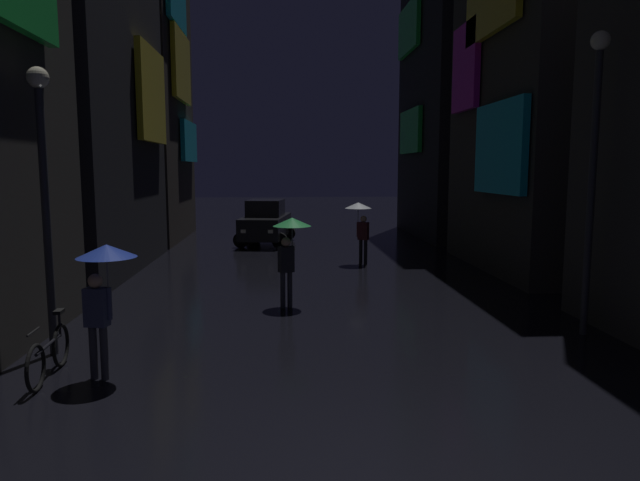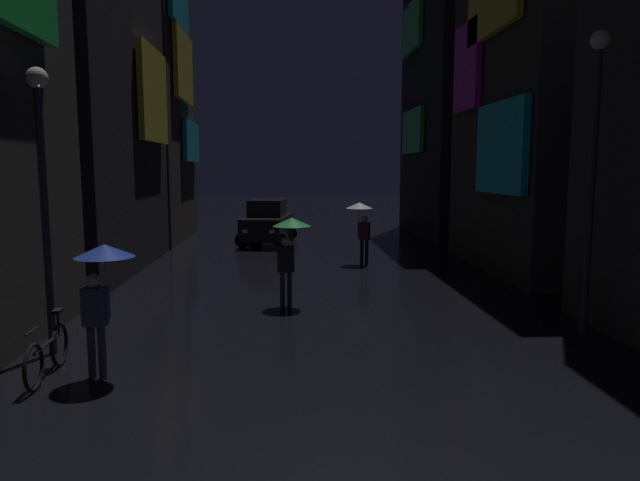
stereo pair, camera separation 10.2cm
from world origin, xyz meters
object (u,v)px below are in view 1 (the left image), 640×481
Objects in this scene: pedestrian_midstreet_centre_green at (290,237)px; bicycle_parked_at_storefront at (49,354)px; pedestrian_far_right_blue at (103,274)px; pedestrian_midstreet_left_clear at (360,216)px; car_distant at (266,223)px; streetlamp_left_near at (44,176)px; streetlamp_right_near at (594,150)px.

bicycle_parked_at_storefront is at bearing -131.08° from pedestrian_midstreet_centre_green.
pedestrian_midstreet_centre_green and pedestrian_far_right_blue have the same top height.
pedestrian_midstreet_left_clear is 6.55m from car_distant.
bicycle_parked_at_storefront is at bearing 173.88° from pedestrian_far_right_blue.
pedestrian_far_right_blue is at bearing -44.48° from streetlamp_left_near.
pedestrian_midstreet_centre_green is 1.00× the size of pedestrian_far_right_blue.
bicycle_parked_at_storefront is 0.31× the size of streetlamp_right_near.
car_distant is 0.87× the size of streetlamp_left_near.
pedestrian_far_right_blue is at bearing -122.97° from pedestrian_midstreet_centre_green.
pedestrian_midstreet_centre_green is 0.36× the size of streetlamp_right_near.
pedestrian_midstreet_centre_green is at bearing -112.67° from pedestrian_midstreet_left_clear.
pedestrian_far_right_blue is 9.08m from streetlamp_right_near.
bicycle_parked_at_storefront is 0.42× the size of car_distant.
pedestrian_midstreet_left_clear reaches higher than car_distant.
bicycle_parked_at_storefront is at bearing -121.47° from pedestrian_midstreet_left_clear.
streetlamp_right_near is at bearing -24.88° from pedestrian_midstreet_centre_green.
bicycle_parked_at_storefront is 16.15m from car_distant.
pedestrian_far_right_blue is at bearing -6.12° from bicycle_parked_at_storefront.
pedestrian_midstreet_left_clear is 1.00× the size of pedestrian_midstreet_centre_green.
pedestrian_midstreet_centre_green is at bearing 155.12° from streetlamp_right_near.
streetlamp_left_near is (-6.70, -9.09, 1.47)m from pedestrian_midstreet_left_clear.
streetlamp_left_near is 0.85× the size of streetlamp_right_near.
bicycle_parked_at_storefront is 0.37× the size of streetlamp_left_near.
pedestrian_midstreet_left_clear is 1.16× the size of bicycle_parked_at_storefront.
streetlamp_right_near is at bearing -64.80° from car_distant.
pedestrian_far_right_blue is 1.16× the size of bicycle_parked_at_storefront.
pedestrian_midstreet_left_clear reaches higher than bicycle_parked_at_storefront.
bicycle_parked_at_storefront is 3.03m from streetlamp_left_near.
streetlamp_left_near is at bearing -102.86° from car_distant.
pedestrian_far_right_blue is 1.58m from bicycle_parked_at_storefront.
streetlamp_right_near reaches higher than pedestrian_midstreet_centre_green.
streetlamp_left_near reaches higher than pedestrian_far_right_blue.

